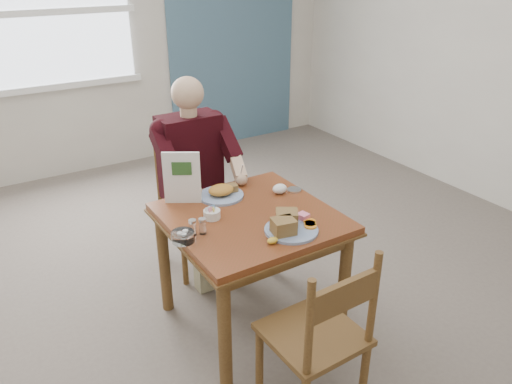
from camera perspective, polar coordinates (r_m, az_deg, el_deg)
floor at (r=3.23m, az=-0.59°, el=-14.43°), size 6.00×6.00×0.00m
wall_back at (r=5.32m, az=-18.59°, el=16.97°), size 5.50×0.00×5.50m
accent_panel at (r=5.90m, az=-2.62°, el=18.90°), size 1.60×0.02×2.80m
lemon_wedge at (r=2.53m, az=1.91°, el=-5.57°), size 0.06×0.05×0.03m
napkin at (r=3.05m, az=2.72°, el=0.37°), size 0.09×0.08×0.06m
metal_dish at (r=3.10m, az=4.37°, el=0.25°), size 0.11×0.11×0.01m
window at (r=5.18m, az=-23.28°, el=18.34°), size 1.72×0.04×1.42m
table at (r=2.86m, az=-0.65°, el=-4.57°), size 0.92×0.92×0.75m
chair_far at (r=3.56m, az=-7.34°, el=-1.32°), size 0.42×0.42×0.95m
chair_near at (r=2.41m, az=7.26°, el=-16.20°), size 0.43×0.43×0.95m
diner at (r=3.35m, az=-6.99°, el=3.17°), size 0.53×0.56×1.39m
near_plate at (r=2.64m, az=3.78°, el=-3.78°), size 0.36×0.36×0.10m
far_plate at (r=3.01m, az=-3.93°, el=-0.02°), size 0.31×0.31×0.07m
caddy at (r=2.77m, az=-5.06°, el=-2.53°), size 0.12×0.12×0.07m
shakers at (r=2.61m, az=-6.69°, el=-3.95°), size 0.10×0.06×0.09m
creamer at (r=2.57m, az=-8.36°, el=-5.06°), size 0.13×0.13×0.05m
menu at (r=2.91m, az=-8.46°, el=1.64°), size 0.19×0.13×0.32m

